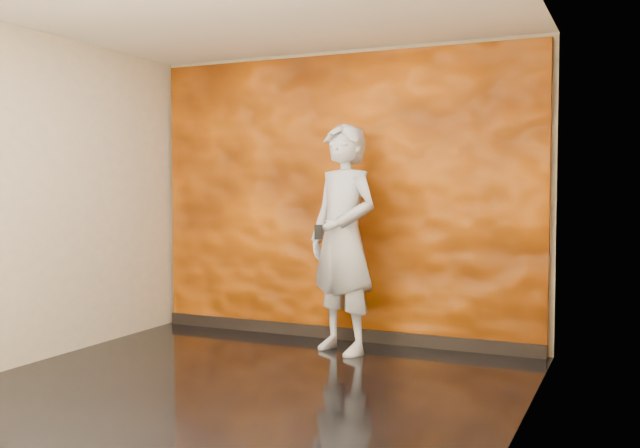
{
  "coord_description": "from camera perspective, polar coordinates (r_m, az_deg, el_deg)",
  "views": [
    {
      "loc": [
        2.66,
        -4.42,
        1.49
      ],
      "look_at": [
        0.2,
        1.03,
        1.17
      ],
      "focal_mm": 40.0,
      "sensor_mm": 36.0,
      "label": 1
    }
  ],
  "objects": [
    {
      "name": "feature_wall",
      "position": [
        6.91,
        1.63,
        2.12
      ],
      "size": [
        3.9,
        0.06,
        2.75
      ],
      "primitive_type": "cube",
      "color": "orange",
      "rests_on": "ground"
    },
    {
      "name": "phone",
      "position": [
        6.17,
        -0.13,
        -0.66
      ],
      "size": [
        0.07,
        0.03,
        0.13
      ],
      "primitive_type": "cube",
      "rotation": [
        0.0,
        0.0,
        0.29
      ],
      "color": "black",
      "rests_on": "man"
    },
    {
      "name": "man",
      "position": [
        6.36,
        1.87,
        -1.19
      ],
      "size": [
        0.88,
        0.75,
        2.04
      ],
      "primitive_type": "imported",
      "rotation": [
        0.0,
        0.0,
        -0.42
      ],
      "color": "#9A9FAA",
      "rests_on": "ground"
    },
    {
      "name": "baseboard",
      "position": [
        7.02,
        1.49,
        -8.72
      ],
      "size": [
        3.9,
        0.04,
        0.12
      ],
      "primitive_type": "cube",
      "color": "black",
      "rests_on": "ground"
    },
    {
      "name": "room",
      "position": [
        5.16,
        -6.77,
        2.02
      ],
      "size": [
        4.02,
        4.02,
        2.81
      ],
      "color": "black",
      "rests_on": "ground"
    }
  ]
}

